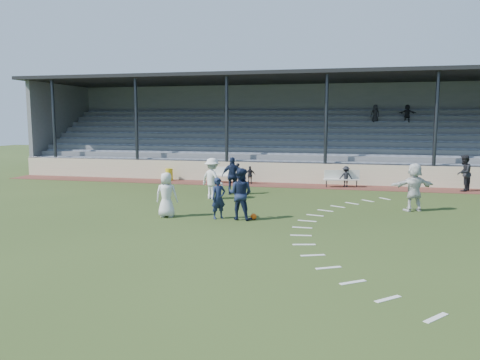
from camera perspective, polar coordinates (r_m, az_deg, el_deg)
name	(u,v)px	position (r m, az deg, el deg)	size (l,w,h in m)	color
ground	(224,224)	(17.23, -1.92, -5.34)	(90.00, 90.00, 0.00)	#2B3D19
cinder_track	(271,185)	(27.34, 3.85, -0.58)	(34.00, 2.00, 0.02)	#552922
retaining_wall	(274,173)	(28.29, 4.21, 0.89)	(34.00, 0.18, 1.20)	beige
bench_left	(226,173)	(28.08, -1.77, 0.82)	(2.01, 0.48, 0.95)	silver
bench_right	(342,177)	(26.92, 12.30, 0.37)	(2.04, 0.90, 0.95)	silver
trash_bin	(169,174)	(29.49, -8.63, 0.67)	(0.46, 0.46, 0.74)	gold
football	(254,217)	(17.88, 1.66, -4.47)	(0.24, 0.24, 0.24)	#E1510D
player_white_lead	(166,195)	(18.45, -8.95, -1.79)	(0.86, 0.56, 1.76)	silver
player_navy_lead	(218,198)	(17.95, -2.64, -2.23)	(0.58, 0.38, 1.59)	#151F3C
player_navy_mid	(240,194)	(17.75, 0.05, -1.70)	(0.96, 0.75, 1.98)	#151F3C
player_white_wing	(212,179)	(22.37, -3.40, 0.16)	(1.27, 0.73, 1.97)	silver
player_navy_wing	(233,176)	(23.72, -0.90, 0.51)	(1.12, 0.47, 1.91)	#151F3C
player_white_back	(414,187)	(20.72, 20.44, -0.81)	(1.87, 0.59, 2.01)	silver
official	(464,173)	(27.39, 25.62, 0.77)	(0.94, 0.73, 1.93)	black
sub_left_near	(238,173)	(27.69, -0.26, 0.83)	(0.45, 0.29, 1.22)	black
sub_left_far	(250,175)	(27.50, 1.24, 0.61)	(0.62, 0.26, 1.05)	black
sub_right	(346,177)	(26.87, 12.78, 0.40)	(0.77, 0.44, 1.18)	black
grandstand	(285,143)	(32.81, 5.55, 4.57)	(34.60, 9.00, 6.61)	slate
penalty_arc	(339,229)	(16.65, 11.98, -5.92)	(3.89, 14.63, 0.01)	silver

